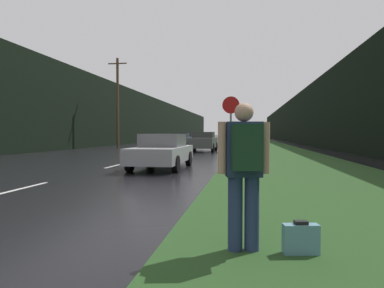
% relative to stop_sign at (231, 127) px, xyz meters
% --- Properties ---
extents(grass_verge, '(6.00, 240.00, 0.02)m').
position_rel_stop_sign_xyz_m(grass_verge, '(2.52, 28.44, -1.60)').
color(grass_verge, '#26471E').
rests_on(grass_verge, ground_plane).
extents(lane_stripe_b, '(0.12, 3.00, 0.01)m').
position_rel_stop_sign_xyz_m(lane_stripe_b, '(-4.97, -5.00, -1.61)').
color(lane_stripe_b, silver).
rests_on(lane_stripe_b, ground_plane).
extents(lane_stripe_c, '(0.12, 3.00, 0.01)m').
position_rel_stop_sign_xyz_m(lane_stripe_c, '(-4.97, 2.00, -1.61)').
color(lane_stripe_c, silver).
rests_on(lane_stripe_c, ground_plane).
extents(lane_stripe_d, '(0.12, 3.00, 0.01)m').
position_rel_stop_sign_xyz_m(lane_stripe_d, '(-4.97, 9.00, -1.61)').
color(lane_stripe_d, silver).
rests_on(lane_stripe_d, ground_plane).
extents(treeline_far_side, '(2.00, 140.00, 7.28)m').
position_rel_stop_sign_xyz_m(treeline_far_side, '(-15.47, 38.44, 2.03)').
color(treeline_far_side, black).
rests_on(treeline_far_side, ground_plane).
extents(treeline_near_side, '(2.00, 140.00, 6.89)m').
position_rel_stop_sign_xyz_m(treeline_near_side, '(8.52, 38.44, 1.84)').
color(treeline_near_side, black).
rests_on(treeline_near_side, ground_plane).
extents(utility_pole_far, '(1.80, 0.24, 8.45)m').
position_rel_stop_sign_xyz_m(utility_pole_far, '(-11.45, 18.53, 2.75)').
color(utility_pole_far, '#4C3823').
rests_on(utility_pole_far, ground_plane).
extents(stop_sign, '(0.61, 0.07, 2.69)m').
position_rel_stop_sign_xyz_m(stop_sign, '(0.00, 0.00, 0.00)').
color(stop_sign, slate).
rests_on(stop_sign, ground_plane).
extents(hitchhiker_with_backpack, '(0.59, 0.47, 1.72)m').
position_rel_stop_sign_xyz_m(hitchhiker_with_backpack, '(0.53, -8.33, -0.62)').
color(hitchhiker_with_backpack, navy).
rests_on(hitchhiker_with_backpack, ground_plane).
extents(suitcase, '(0.42, 0.21, 0.39)m').
position_rel_stop_sign_xyz_m(suitcase, '(1.16, -8.31, -1.43)').
color(suitcase, '#6093A8').
rests_on(suitcase, ground_plane).
extents(car_passing_near, '(1.89, 4.36, 1.36)m').
position_rel_stop_sign_xyz_m(car_passing_near, '(-2.73, 0.83, -0.93)').
color(car_passing_near, '#9E9EA3').
rests_on(car_passing_near, ground_plane).
extents(car_passing_far, '(1.94, 4.26, 1.49)m').
position_rel_stop_sign_xyz_m(car_passing_far, '(-2.73, 13.77, -0.85)').
color(car_passing_far, '#4C514C').
rests_on(car_passing_far, ground_plane).
extents(car_oncoming, '(1.95, 4.18, 1.40)m').
position_rel_stop_sign_xyz_m(car_oncoming, '(-7.22, 28.59, -0.89)').
color(car_oncoming, '#2D3856').
rests_on(car_oncoming, ground_plane).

